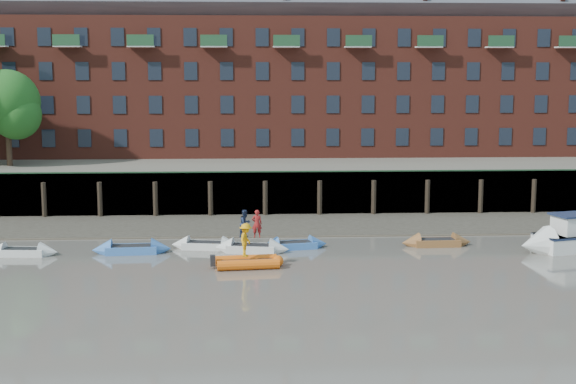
{
  "coord_description": "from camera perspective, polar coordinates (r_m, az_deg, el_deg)",
  "views": [
    {
      "loc": [
        -3.19,
        -36.22,
        10.23
      ],
      "look_at": [
        -0.81,
        12.0,
        3.2
      ],
      "focal_mm": 50.0,
      "sensor_mm": 36.0,
      "label": 1
    }
  ],
  "objects": [
    {
      "name": "rowboat_6",
      "position": [
        49.46,
        10.51,
        -3.53
      ],
      "size": [
        4.3,
        1.39,
        1.23
      ],
      "rotation": [
        0.0,
        0.0,
        0.04
      ],
      "color": "brown",
      "rests_on": "ground"
    },
    {
      "name": "ground",
      "position": [
        37.78,
        2.15,
        -7.43
      ],
      "size": [
        220.0,
        220.0,
        0.0
      ],
      "primitive_type": "plane",
      "color": "#645F57",
      "rests_on": "ground"
    },
    {
      "name": "rowboat_4",
      "position": [
        47.89,
        0.43,
        -3.8
      ],
      "size": [
        4.19,
        1.96,
        1.17
      ],
      "rotation": [
        0.0,
        0.0,
        0.2
      ],
      "color": "#396DBB",
      "rests_on": "ground"
    },
    {
      "name": "person_rower_b",
      "position": [
        46.8,
        -3.06,
        -2.25
      ],
      "size": [
        1.0,
        1.01,
        1.64
      ],
      "primitive_type": "imported",
      "rotation": [
        0.0,
        0.0,
        0.85
      ],
      "color": "#19233F",
      "rests_on": "rowboat_3"
    },
    {
      "name": "foreshore",
      "position": [
        55.27,
        0.54,
        -2.38
      ],
      "size": [
        110.0,
        8.0,
        0.5
      ],
      "primitive_type": "cube",
      "color": "#3D382F",
      "rests_on": "ground"
    },
    {
      "name": "rowboat_1",
      "position": [
        47.51,
        -11.06,
        -4.02
      ],
      "size": [
        4.61,
        1.59,
        1.32
      ],
      "rotation": [
        0.0,
        0.0,
        0.06
      ],
      "color": "#396DBB",
      "rests_on": "ground"
    },
    {
      "name": "rowboat_3",
      "position": [
        46.97,
        -2.61,
        -4.02
      ],
      "size": [
        4.58,
        2.06,
        1.28
      ],
      "rotation": [
        0.0,
        0.0,
        -0.18
      ],
      "color": "silver",
      "rests_on": "ground"
    },
    {
      "name": "mud_band",
      "position": [
        51.94,
        0.76,
        -3.08
      ],
      "size": [
        110.0,
        1.6,
        0.1
      ],
      "primitive_type": "cube",
      "color": "#4C4336",
      "rests_on": "ground"
    },
    {
      "name": "bank_terrace",
      "position": [
        72.81,
        -0.29,
        1.48
      ],
      "size": [
        110.0,
        28.0,
        3.2
      ],
      "primitive_type": "cube",
      "color": "#5E594D",
      "rests_on": "ground"
    },
    {
      "name": "apartment_terrace",
      "position": [
        73.33,
        -0.33,
        10.31
      ],
      "size": [
        80.6,
        15.56,
        20.98
      ],
      "color": "brown",
      "rests_on": "bank_terrace"
    },
    {
      "name": "rowboat_2",
      "position": [
        48.08,
        -5.88,
        -3.79
      ],
      "size": [
        4.28,
        1.88,
        1.2
      ],
      "rotation": [
        0.0,
        0.0,
        -0.17
      ],
      "color": "silver",
      "rests_on": "ground"
    },
    {
      "name": "rowboat_0",
      "position": [
        48.53,
        -18.37,
        -4.06
      ],
      "size": [
        4.18,
        1.49,
        1.19
      ],
      "rotation": [
        0.0,
        0.0,
        -0.07
      ],
      "color": "silver",
      "rests_on": "ground"
    },
    {
      "name": "person_rib_crew",
      "position": [
        43.07,
        -3.02,
        -3.43
      ],
      "size": [
        0.97,
        1.31,
        1.81
      ],
      "primitive_type": "imported",
      "rotation": [
        0.0,
        0.0,
        1.29
      ],
      "color": "orange",
      "rests_on": "rib_tender"
    },
    {
      "name": "river_wall",
      "position": [
        59.32,
        0.29,
        -0.09
      ],
      "size": [
        110.0,
        1.23,
        3.3
      ],
      "color": "#2D2A26",
      "rests_on": "ground"
    },
    {
      "name": "rib_tender",
      "position": [
        43.35,
        -2.72,
        -5.0
      ],
      "size": [
        3.72,
        2.07,
        0.63
      ],
      "rotation": [
        0.0,
        0.0,
        0.11
      ],
      "color": "#E15B0F",
      "rests_on": "ground"
    },
    {
      "name": "person_rower_a",
      "position": [
        46.7,
        -2.23,
        -2.27
      ],
      "size": [
        0.63,
        0.44,
        1.64
      ],
      "primitive_type": "imported",
      "rotation": [
        0.0,
        0.0,
        3.22
      ],
      "color": "maroon",
      "rests_on": "rowboat_3"
    },
    {
      "name": "motor_launch",
      "position": [
        49.92,
        19.07,
        -3.17
      ],
      "size": [
        7.07,
        3.89,
        2.78
      ],
      "rotation": [
        0.0,
        0.0,
        3.41
      ],
      "color": "silver",
      "rests_on": "ground"
    }
  ]
}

